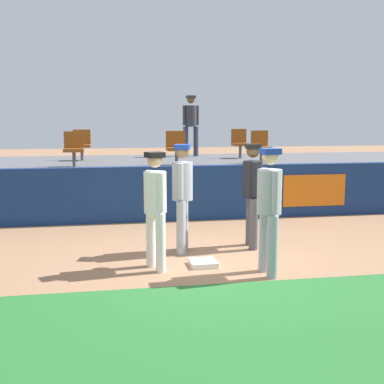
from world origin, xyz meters
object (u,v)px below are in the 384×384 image
(player_umpire, at_px, (252,188))
(seat_front_right, at_px, (261,145))
(player_runner_visitor, at_px, (269,202))
(seat_front_center, at_px, (176,146))
(first_base, at_px, (203,263))
(seat_back_left, at_px, (82,143))
(seat_back_right, at_px, (240,142))
(spectator_hooded, at_px, (191,121))
(player_fielder_home, at_px, (155,202))
(player_coach_visitor, at_px, (182,190))
(seat_front_left, at_px, (74,147))

(player_umpire, height_order, seat_front_right, seat_front_right)
(player_runner_visitor, bearing_deg, seat_front_center, -177.42)
(first_base, bearing_deg, seat_front_right, 63.29)
(seat_back_left, bearing_deg, first_base, -72.69)
(seat_back_right, bearing_deg, seat_front_center, -139.73)
(seat_back_left, height_order, seat_back_right, same)
(player_runner_visitor, xyz_separation_m, spectator_hooded, (0.28, 8.17, 1.09))
(player_umpire, bearing_deg, seat_back_right, 173.09)
(seat_back_right, bearing_deg, seat_back_left, 179.99)
(seat_back_left, bearing_deg, spectator_hooded, 15.62)
(player_fielder_home, xyz_separation_m, player_coach_visitor, (0.54, 0.87, 0.04))
(player_fielder_home, height_order, seat_front_right, seat_front_right)
(player_runner_visitor, bearing_deg, player_umpire, 168.83)
(player_coach_visitor, distance_m, seat_front_right, 4.87)
(player_runner_visitor, bearing_deg, seat_back_left, -161.34)
(seat_front_center, bearing_deg, player_runner_visitor, -84.17)
(seat_back_left, height_order, seat_front_right, same)
(player_coach_visitor, xyz_separation_m, seat_front_right, (2.65, 4.05, 0.51))
(first_base, height_order, player_fielder_home, player_fielder_home)
(player_umpire, relative_size, seat_front_center, 2.16)
(player_fielder_home, relative_size, seat_front_center, 2.10)
(player_umpire, xyz_separation_m, seat_front_center, (-0.77, 3.96, 0.52))
(player_runner_visitor, height_order, player_umpire, player_runner_visitor)
(seat_back_right, bearing_deg, player_runner_visitor, -102.15)
(seat_back_left, distance_m, seat_back_right, 4.49)
(seat_front_center, bearing_deg, spectator_hooded, 72.76)
(seat_front_center, bearing_deg, seat_back_left, 142.75)
(seat_front_right, bearing_deg, seat_back_right, 91.76)
(player_runner_visitor, height_order, seat_back_left, seat_back_left)
(spectator_hooded, bearing_deg, seat_front_left, 30.83)
(player_runner_visitor, relative_size, seat_front_center, 2.18)
(first_base, height_order, player_umpire, player_umpire)
(player_coach_visitor, relative_size, seat_front_right, 2.17)
(first_base, height_order, seat_front_left, seat_front_left)
(player_runner_visitor, relative_size, player_umpire, 1.01)
(player_fielder_home, distance_m, spectator_hooded, 7.92)
(seat_front_center, height_order, spectator_hooded, spectator_hooded)
(player_fielder_home, bearing_deg, player_runner_visitor, 49.42)
(seat_back_left, relative_size, seat_front_center, 1.00)
(player_umpire, height_order, spectator_hooded, spectator_hooded)
(seat_front_left, height_order, seat_front_center, same)
(player_coach_visitor, distance_m, seat_back_right, 6.42)
(seat_back_left, bearing_deg, player_runner_visitor, -68.09)
(player_runner_visitor, distance_m, spectator_hooded, 8.25)
(seat_back_right, distance_m, seat_front_center, 2.78)
(player_coach_visitor, bearing_deg, seat_back_right, 173.13)
(seat_front_right, bearing_deg, seat_front_left, 180.00)
(seat_back_left, bearing_deg, player_coach_visitor, -72.07)
(first_base, xyz_separation_m, seat_front_left, (-2.19, 4.89, 1.53))
(player_runner_visitor, bearing_deg, seat_back_right, 164.60)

